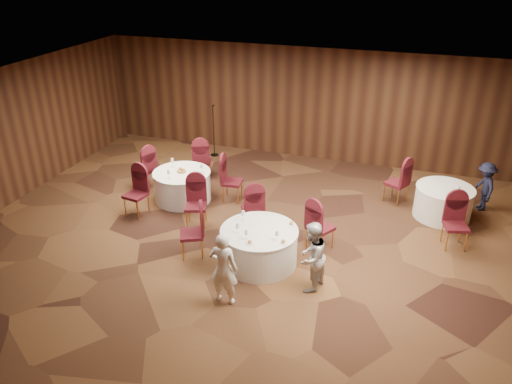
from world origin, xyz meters
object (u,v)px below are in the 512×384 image
(mic_stand, at_px, (214,141))
(man_c, at_px, (485,186))
(table_main, at_px, (259,246))
(table_left, at_px, (182,186))
(table_right, at_px, (443,202))
(woman_a, at_px, (224,268))
(woman_b, at_px, (311,257))

(mic_stand, height_order, man_c, mic_stand)
(table_main, xyz_separation_m, table_left, (-2.64, 1.99, 0.00))
(table_left, distance_m, table_right, 6.19)
(table_main, bearing_deg, table_right, 42.16)
(mic_stand, bearing_deg, woman_a, -65.72)
(table_main, bearing_deg, table_left, 143.06)
(table_left, relative_size, table_right, 1.08)
(mic_stand, bearing_deg, woman_b, -52.26)
(man_c, bearing_deg, table_right, -67.53)
(table_right, xyz_separation_m, man_c, (0.89, 0.69, 0.22))
(table_main, relative_size, woman_a, 1.09)
(mic_stand, bearing_deg, man_c, -8.41)
(table_main, relative_size, man_c, 1.28)
(table_left, xyz_separation_m, woman_a, (2.44, -3.33, 0.33))
(table_right, bearing_deg, table_main, -137.84)
(woman_b, bearing_deg, man_c, 158.30)
(mic_stand, distance_m, man_c, 7.44)
(table_main, relative_size, table_left, 1.09)
(woman_b, bearing_deg, table_left, -108.41)
(table_main, distance_m, man_c, 5.77)
(woman_a, distance_m, woman_b, 1.60)
(table_right, relative_size, mic_stand, 0.84)
(table_right, relative_size, man_c, 1.09)
(table_right, distance_m, man_c, 1.15)
(man_c, bearing_deg, woman_a, -56.49)
(table_main, bearing_deg, man_c, 41.27)
(woman_a, bearing_deg, table_main, -99.16)
(mic_stand, xyz_separation_m, woman_b, (4.17, -5.39, 0.23))
(woman_b, bearing_deg, mic_stand, -127.45)
(mic_stand, bearing_deg, table_main, -58.31)
(woman_a, bearing_deg, man_c, -131.93)
(table_main, distance_m, table_right, 4.65)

